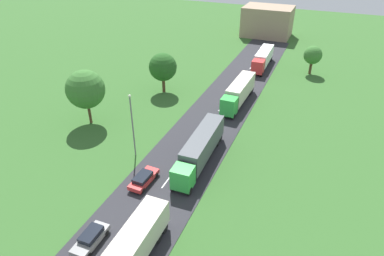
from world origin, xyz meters
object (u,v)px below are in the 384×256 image
car_third (144,179)px  tree_maple (163,67)px  tree_birch (85,89)px  distant_building (267,21)px  truck_fourth (263,58)px  tree_oak (313,55)px  truck_second (200,148)px  truck_third (239,92)px  car_second (91,238)px  lamppost_second (132,123)px

car_third → tree_maple: bearing=111.4°
tree_birch → tree_maple: 15.99m
tree_maple → distant_building: (9.83, 45.34, -0.90)m
tree_birch → tree_maple: (5.52, 14.98, -0.88)m
truck_fourth → tree_oak: tree_oak is taller
car_third → tree_birch: bearing=147.1°
truck_second → truck_fourth: 38.13m
truck_third → tree_oak: bearing=62.3°
truck_second → tree_maple: tree_maple is taller
truck_fourth → tree_birch: (-19.85, -35.13, 3.75)m
truck_fourth → tree_birch: tree_birch is taller
truck_fourth → distant_building: size_ratio=0.95×
truck_fourth → tree_maple: (-14.33, -20.15, 2.86)m
tree_maple → tree_birch: bearing=-110.2°
distant_building → tree_maple: bearing=-102.2°
truck_third → car_second: truck_third is taller
truck_fourth → distant_building: distant_building is taller
car_third → lamppost_second: size_ratio=0.50×
car_third → tree_oak: 47.49m
car_third → truck_third: bearing=79.9°
car_third → tree_birch: (-15.28, 9.90, 5.01)m
truck_third → lamppost_second: 22.64m
car_third → tree_maple: (-9.77, 24.87, 4.13)m
truck_second → tree_maple: size_ratio=1.84×
lamppost_second → tree_maple: (-5.70, 20.03, -0.15)m
tree_maple → distant_building: distant_building is taller
lamppost_second → tree_oak: bearing=64.9°
tree_maple → car_third: bearing=-68.6°
car_second → lamppost_second: 15.91m
truck_second → tree_birch: 20.50m
truck_second → tree_birch: (-19.96, 3.00, 3.59)m
car_third → lamppost_second: 7.64m
truck_third → tree_maple: (-14.34, -0.71, 2.70)m
car_second → truck_fourth: bearing=85.0°
car_second → tree_oak: 57.12m
car_second → distant_building: bearing=89.8°
truck_third → distant_building: bearing=95.8°
car_third → distant_building: 70.29m
truck_third → car_third: size_ratio=2.78×
car_third → tree_oak: (14.78, 45.01, 3.27)m
lamppost_second → distant_building: 65.51m
truck_fourth → tree_maple: 24.89m
car_second → tree_maple: tree_maple is taller
tree_maple → truck_third: bearing=2.8°
lamppost_second → tree_maple: 20.82m
lamppost_second → car_second: bearing=-75.6°
car_third → lamppost_second: (-4.06, 4.85, 4.28)m
truck_second → distant_building: distant_building is taller
truck_second → tree_oak: size_ratio=2.32×
car_second → car_third: (0.24, 10.00, -0.03)m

